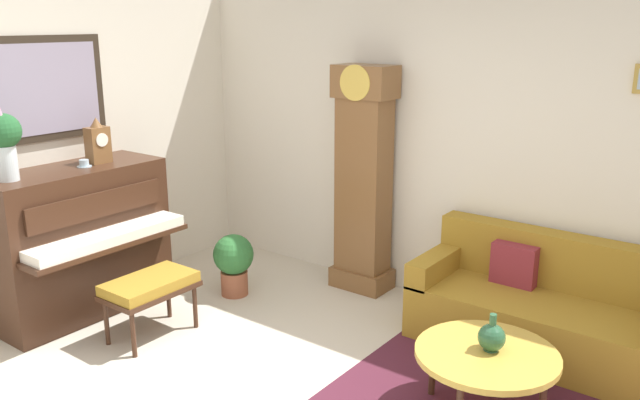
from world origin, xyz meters
The scene contains 12 objects.
wall_left centered at (-2.60, 0.01, 1.41)m, with size 0.13×4.90×2.80m.
wall_back centered at (0.01, 2.40, 1.40)m, with size 5.30×0.13×2.80m.
piano centered at (-2.23, 0.32, 0.63)m, with size 0.87×1.44×1.24m.
piano_bench centered at (-1.40, 0.36, 0.41)m, with size 0.42×0.70×0.48m.
grandfather_clock centered at (-0.64, 2.16, 0.96)m, with size 0.52×0.34×2.03m.
couch centered at (1.10, 1.98, 0.31)m, with size 1.90×0.80×0.84m.
coffee_table centered at (1.09, 0.93, 0.40)m, with size 0.88×0.88×0.43m.
mantel_clock centered at (-2.23, 0.57, 1.41)m, with size 0.13×0.18×0.38m.
flower_vase centered at (-2.23, -0.20, 1.55)m, with size 0.26×0.26×0.58m.
teacup centered at (-2.19, 0.41, 1.26)m, with size 0.12×0.12×0.06m.
green_jug centered at (1.10, 0.96, 0.52)m, with size 0.17×0.17×0.24m.
potted_plant centered at (-1.46, 1.32, 0.32)m, with size 0.36×0.36×0.56m.
Camera 1 is at (2.44, -2.56, 2.39)m, focal length 36.67 mm.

